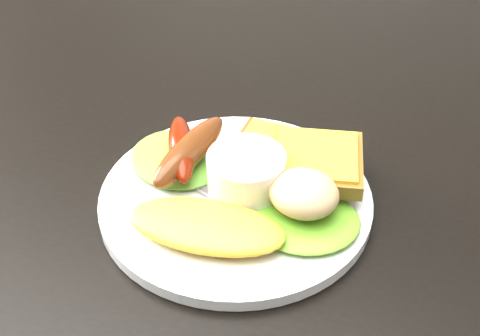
% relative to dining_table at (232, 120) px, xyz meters
% --- Properties ---
extents(dining_table, '(1.20, 0.80, 0.04)m').
position_rel_dining_table_xyz_m(dining_table, '(0.00, 0.00, 0.00)').
color(dining_table, black).
rests_on(dining_table, ground).
extents(plate, '(0.22, 0.22, 0.01)m').
position_rel_dining_table_xyz_m(plate, '(0.06, -0.14, 0.03)').
color(plate, white).
rests_on(plate, dining_table).
extents(lettuce_left, '(0.11, 0.11, 0.01)m').
position_rel_dining_table_xyz_m(lettuce_left, '(-0.00, -0.12, 0.04)').
color(lettuce_left, '#2F8917').
rests_on(lettuce_left, plate).
extents(lettuce_right, '(0.10, 0.10, 0.01)m').
position_rel_dining_table_xyz_m(lettuce_right, '(0.12, -0.15, 0.04)').
color(lettuce_right, '#40981E').
rests_on(lettuce_right, plate).
extents(omelette, '(0.13, 0.07, 0.02)m').
position_rel_dining_table_xyz_m(omelette, '(0.05, -0.19, 0.04)').
color(omelette, '#F6A723').
rests_on(omelette, plate).
extents(sausage_a, '(0.06, 0.09, 0.02)m').
position_rel_dining_table_xyz_m(sausage_a, '(0.00, -0.12, 0.05)').
color(sausage_a, '#641407').
rests_on(sausage_a, lettuce_left).
extents(sausage_b, '(0.04, 0.11, 0.03)m').
position_rel_dining_table_xyz_m(sausage_b, '(0.01, -0.12, 0.05)').
color(sausage_b, '#5F2B0F').
rests_on(sausage_b, lettuce_left).
extents(ramekin, '(0.08, 0.08, 0.04)m').
position_rel_dining_table_xyz_m(ramekin, '(0.06, -0.13, 0.05)').
color(ramekin, white).
rests_on(ramekin, plate).
extents(toast_a, '(0.08, 0.08, 0.01)m').
position_rel_dining_table_xyz_m(toast_a, '(0.08, -0.09, 0.04)').
color(toast_a, brown).
rests_on(toast_a, plate).
extents(toast_b, '(0.09, 0.09, 0.01)m').
position_rel_dining_table_xyz_m(toast_b, '(0.11, -0.10, 0.05)').
color(toast_b, olive).
rests_on(toast_b, toast_a).
extents(potato_salad, '(0.06, 0.06, 0.03)m').
position_rel_dining_table_xyz_m(potato_salad, '(0.12, -0.14, 0.06)').
color(potato_salad, beige).
rests_on(potato_salad, lettuce_right).
extents(fork, '(0.15, 0.07, 0.00)m').
position_rel_dining_table_xyz_m(fork, '(0.03, -0.14, 0.03)').
color(fork, '#ADAFB7').
rests_on(fork, plate).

